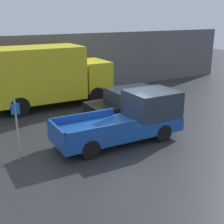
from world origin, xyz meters
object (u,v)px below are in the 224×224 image
(car, at_px, (131,102))
(delivery_truck, at_px, (43,75))
(pickup_truck, at_px, (131,119))
(newspaper_box, at_px, (19,91))
(parking_sign, at_px, (17,127))

(car, xyz_separation_m, delivery_truck, (-3.34, 3.95, 1.08))
(delivery_truck, bearing_deg, pickup_truck, -75.76)
(newspaper_box, bearing_deg, pickup_truck, -74.02)
(parking_sign, bearing_deg, newspaper_box, 76.36)
(car, bearing_deg, delivery_truck, 130.26)
(car, relative_size, parking_sign, 1.97)
(pickup_truck, distance_m, delivery_truck, 6.84)
(car, relative_size, delivery_truck, 0.62)
(car, height_order, newspaper_box, car)
(pickup_truck, bearing_deg, parking_sign, 175.80)
(pickup_truck, height_order, car, pickup_truck)
(pickup_truck, bearing_deg, car, 57.38)
(newspaper_box, bearing_deg, delivery_truck, -69.25)
(pickup_truck, height_order, parking_sign, parking_sign)
(pickup_truck, relative_size, parking_sign, 2.39)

